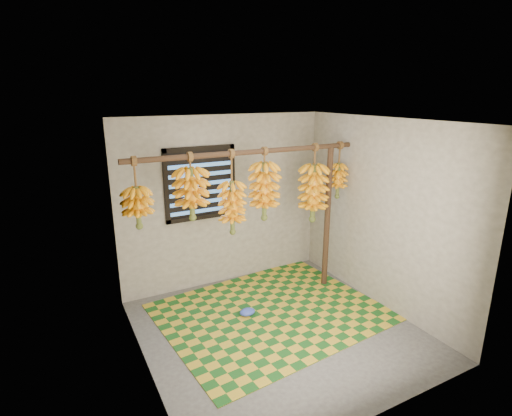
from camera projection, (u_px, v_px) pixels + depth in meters
floor at (278, 330)px, 4.68m from camera, size 3.00×3.00×0.01m
ceiling at (282, 121)px, 4.00m from camera, size 3.00×3.00×0.01m
wall_back at (224, 202)px, 5.62m from camera, size 3.00×0.01×2.40m
wall_left at (140, 260)px, 3.66m from camera, size 0.01×3.00×2.40m
wall_right at (382, 215)px, 5.02m from camera, size 0.01×3.00×2.40m
window at (201, 184)px, 5.35m from camera, size 1.00×0.04×1.00m
hanging_pole at (250, 152)px, 4.71m from camera, size 3.00×0.06×0.06m
support_post at (327, 218)px, 5.53m from camera, size 0.08×0.08×2.00m
woven_mat at (271, 312)px, 5.05m from camera, size 2.83×2.35×0.01m
plastic_bag at (247, 312)px, 4.96m from camera, size 0.22×0.16×0.08m
banana_bunch_a at (138, 207)px, 4.24m from camera, size 0.31×0.31×0.78m
banana_bunch_b at (192, 194)px, 4.49m from camera, size 0.40×0.40×0.77m
banana_bunch_c at (232, 208)px, 4.78m from camera, size 0.34×0.34×1.03m
banana_bunch_d at (264, 191)px, 4.94m from camera, size 0.37×0.37×0.91m
banana_bunch_e at (313, 193)px, 5.31m from camera, size 0.38×0.38×1.04m
banana_bunch_f at (338, 180)px, 5.45m from camera, size 0.26×0.26×0.78m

